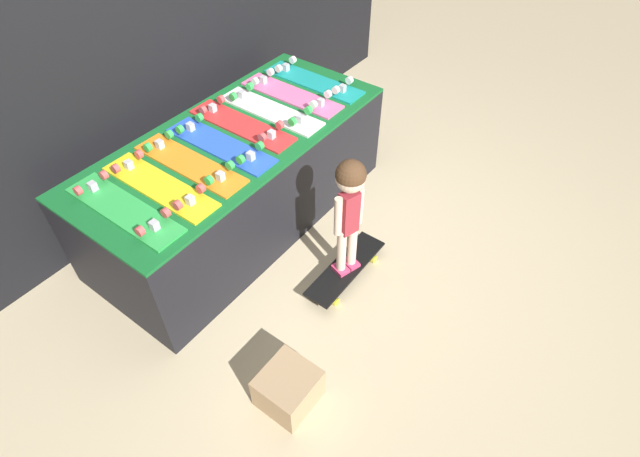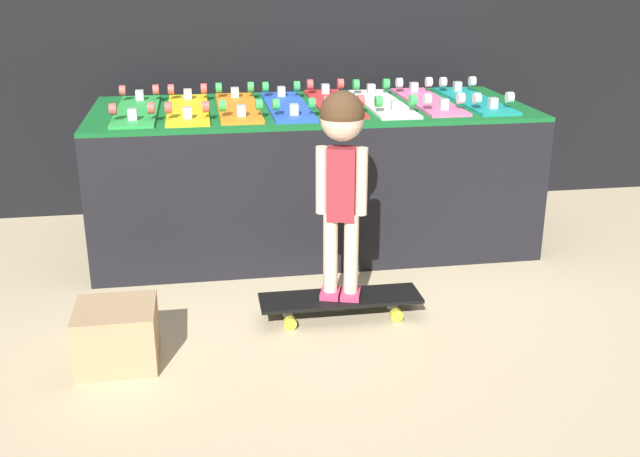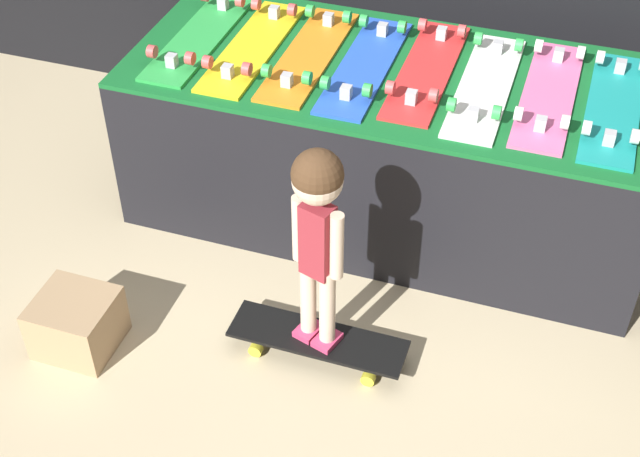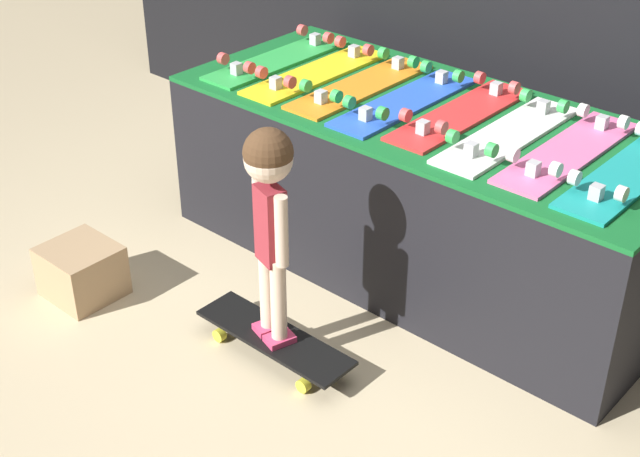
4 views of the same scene
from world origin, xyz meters
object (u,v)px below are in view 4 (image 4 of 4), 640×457
object	(u,v)px
skateboard_green_on_rack	(278,58)
skateboard_blue_on_rack	(405,100)
skateboard_orange_on_rack	(361,84)
skateboard_teal_on_rack	(630,172)
storage_box	(82,271)
skateboard_white_on_rack	(508,133)
skateboard_red_on_rack	(461,112)
child	(270,197)
skateboard_on_floor	(274,339)
skateboard_pink_on_rack	(569,150)
skateboard_yellow_on_rack	(317,71)

from	to	relation	value
skateboard_green_on_rack	skateboard_blue_on_rack	distance (m)	0.73
skateboard_orange_on_rack	skateboard_teal_on_rack	distance (m)	1.21
skateboard_green_on_rack	storage_box	world-z (taller)	skateboard_green_on_rack
skateboard_white_on_rack	skateboard_teal_on_rack	size ratio (longest dim) A/B	1.00
skateboard_red_on_rack	child	size ratio (longest dim) A/B	0.92
skateboard_white_on_rack	skateboard_on_floor	size ratio (longest dim) A/B	1.17
skateboard_pink_on_rack	skateboard_teal_on_rack	distance (m)	0.24
skateboard_orange_on_rack	skateboard_blue_on_rack	world-z (taller)	same
skateboard_green_on_rack	skateboard_red_on_rack	bearing A→B (deg)	2.55
skateboard_green_on_rack	skateboard_blue_on_rack	size ratio (longest dim) A/B	1.00
skateboard_blue_on_rack	child	world-z (taller)	child
skateboard_orange_on_rack	skateboard_pink_on_rack	distance (m)	0.97
skateboard_teal_on_rack	skateboard_on_floor	distance (m)	1.42
skateboard_pink_on_rack	storage_box	distance (m)	2.00
skateboard_orange_on_rack	skateboard_white_on_rack	xyz separation A→B (m)	(0.73, -0.01, 0.00)
skateboard_pink_on_rack	storage_box	xyz separation A→B (m)	(-1.50, -1.16, -0.62)
skateboard_green_on_rack	skateboard_yellow_on_rack	size ratio (longest dim) A/B	1.00
storage_box	child	bearing A→B (deg)	15.19
skateboard_blue_on_rack	storage_box	bearing A→B (deg)	-124.22
skateboard_yellow_on_rack	skateboard_pink_on_rack	bearing A→B (deg)	1.15
skateboard_yellow_on_rack	skateboard_teal_on_rack	world-z (taller)	same
skateboard_red_on_rack	skateboard_teal_on_rack	distance (m)	0.73
child	skateboard_yellow_on_rack	bearing A→B (deg)	140.01
skateboard_red_on_rack	skateboard_on_floor	world-z (taller)	skateboard_red_on_rack
skateboard_green_on_rack	child	size ratio (longest dim) A/B	0.92
skateboard_red_on_rack	skateboard_on_floor	distance (m)	1.16
skateboard_white_on_rack	skateboard_green_on_rack	bearing A→B (deg)	-179.86
skateboard_red_on_rack	skateboard_teal_on_rack	world-z (taller)	same
skateboard_on_floor	skateboard_teal_on_rack	bearing A→B (deg)	46.35
skateboard_orange_on_rack	child	distance (m)	0.98
skateboard_orange_on_rack	skateboard_blue_on_rack	bearing A→B (deg)	-2.61
skateboard_yellow_on_rack	skateboard_red_on_rack	world-z (taller)	same
skateboard_green_on_rack	skateboard_on_floor	world-z (taller)	skateboard_green_on_rack
skateboard_blue_on_rack	skateboard_green_on_rack	bearing A→B (deg)	179.83
skateboard_yellow_on_rack	child	world-z (taller)	child
skateboard_pink_on_rack	skateboard_on_floor	distance (m)	1.29
skateboard_red_on_rack	skateboard_teal_on_rack	bearing A→B (deg)	-2.81
skateboard_green_on_rack	skateboard_blue_on_rack	world-z (taller)	same
child	storage_box	xyz separation A→B (m)	(-0.88, -0.24, -0.57)
skateboard_blue_on_rack	child	bearing A→B (deg)	-83.48
skateboard_yellow_on_rack	skateboard_white_on_rack	size ratio (longest dim) A/B	1.00
skateboard_orange_on_rack	skateboard_blue_on_rack	distance (m)	0.24
skateboard_red_on_rack	child	xyz separation A→B (m)	(-0.14, -0.95, -0.04)
skateboard_blue_on_rack	storage_box	world-z (taller)	skateboard_blue_on_rack
skateboard_white_on_rack	child	distance (m)	0.98
skateboard_red_on_rack	storage_box	bearing A→B (deg)	-130.66
skateboard_white_on_rack	skateboard_pink_on_rack	bearing A→B (deg)	4.03
skateboard_yellow_on_rack	storage_box	distance (m)	1.33
skateboard_green_on_rack	skateboard_teal_on_rack	xyz separation A→B (m)	(1.70, 0.01, 0.00)
skateboard_green_on_rack	skateboard_pink_on_rack	xyz separation A→B (m)	(1.46, 0.02, 0.00)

